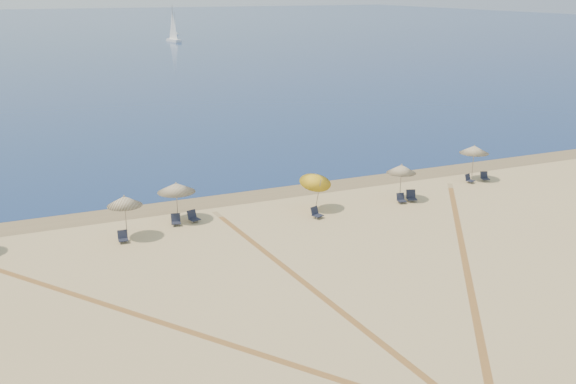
% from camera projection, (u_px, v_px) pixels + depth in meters
% --- Properties ---
extents(ground, '(160.00, 160.00, 0.00)m').
position_uv_depth(ground, '(507.00, 381.00, 23.30)').
color(ground, tan).
rests_on(ground, ground).
extents(ocean, '(500.00, 500.00, 0.00)m').
position_uv_depth(ocean, '(50.00, 28.00, 219.89)').
color(ocean, '#0C2151').
rests_on(ocean, ground).
extents(wet_sand, '(500.00, 500.00, 0.00)m').
position_uv_depth(wet_sand, '(265.00, 194.00, 44.27)').
color(wet_sand, olive).
rests_on(wet_sand, ground).
extents(umbrella_1, '(1.96, 1.96, 2.56)m').
position_uv_depth(umbrella_1, '(124.00, 201.00, 35.81)').
color(umbrella_1, gray).
rests_on(umbrella_1, ground).
extents(umbrella_2, '(2.28, 2.28, 2.45)m').
position_uv_depth(umbrella_2, '(176.00, 188.00, 38.54)').
color(umbrella_2, gray).
rests_on(umbrella_2, ground).
extents(umbrella_3, '(2.01, 2.08, 2.70)m').
position_uv_depth(umbrella_3, '(316.00, 179.00, 40.31)').
color(umbrella_3, gray).
rests_on(umbrella_3, ground).
extents(umbrella_4, '(1.95, 1.95, 2.50)m').
position_uv_depth(umbrella_4, '(401.00, 169.00, 42.31)').
color(umbrella_4, gray).
rests_on(umbrella_4, ground).
extents(umbrella_5, '(2.10, 2.10, 2.66)m').
position_uv_depth(umbrella_5, '(474.00, 150.00, 46.67)').
color(umbrella_5, gray).
rests_on(umbrella_5, ground).
extents(chair_2, '(0.57, 0.66, 0.64)m').
position_uv_depth(chair_2, '(123.00, 237.00, 35.86)').
color(chair_2, black).
rests_on(chair_2, ground).
extents(chair_3, '(0.67, 0.75, 0.67)m').
position_uv_depth(chair_3, '(176.00, 220.00, 38.42)').
color(chair_3, black).
rests_on(chair_3, ground).
extents(chair_4, '(0.75, 0.81, 0.70)m').
position_uv_depth(chair_4, '(193.00, 217.00, 38.94)').
color(chair_4, black).
rests_on(chair_4, ground).
extents(chair_5, '(0.76, 0.81, 0.68)m').
position_uv_depth(chair_5, '(316.00, 213.00, 39.60)').
color(chair_5, black).
rests_on(chair_5, ground).
extents(chair_6, '(0.62, 0.70, 0.63)m').
position_uv_depth(chair_6, '(401.00, 199.00, 42.34)').
color(chair_6, black).
rests_on(chair_6, ground).
extents(chair_7, '(0.81, 0.88, 0.74)m').
position_uv_depth(chair_7, '(411.00, 196.00, 42.66)').
color(chair_7, black).
rests_on(chair_7, ground).
extents(chair_8, '(0.66, 0.72, 0.62)m').
position_uv_depth(chair_8, '(469.00, 179.00, 46.69)').
color(chair_8, black).
rests_on(chair_8, ground).
extents(chair_9, '(0.69, 0.75, 0.65)m').
position_uv_depth(chair_9, '(485.00, 177.00, 47.19)').
color(chair_9, black).
rests_on(chair_9, ground).
extents(sailboat_0, '(1.84, 4.42, 6.39)m').
position_uv_depth(sailboat_0, '(175.00, 28.00, 187.71)').
color(sailboat_0, white).
rests_on(sailboat_0, ocean).
extents(sailboat_2, '(2.63, 6.18, 8.94)m').
position_uv_depth(sailboat_2, '(173.00, 31.00, 163.54)').
color(sailboat_2, white).
rests_on(sailboat_2, ocean).
extents(tire_tracks, '(55.49, 40.55, 0.00)m').
position_uv_depth(tire_tracks, '(328.00, 296.00, 29.64)').
color(tire_tracks, tan).
rests_on(tire_tracks, ground).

